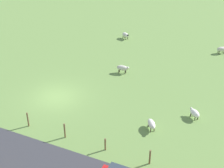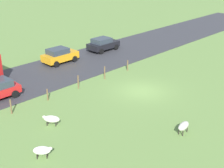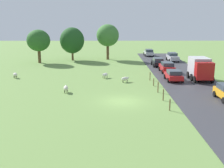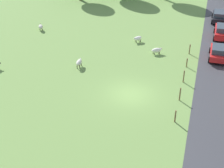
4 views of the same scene
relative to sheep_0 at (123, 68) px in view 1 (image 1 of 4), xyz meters
name	(u,v)px [view 1 (image 1 of 4)]	position (x,y,z in m)	size (l,w,h in m)	color
ground_plane	(57,97)	(6.40, -3.61, -0.55)	(160.00, 160.00, 0.00)	#6B8E47
sheep_0	(123,68)	(0.00, 0.00, 0.00)	(0.63, 1.29, 0.81)	beige
sheep_1	(126,35)	(-8.04, -2.98, -0.08)	(0.98, 1.16, 0.74)	silver
sheep_2	(222,49)	(-8.60, 8.23, -0.04)	(0.99, 1.17, 0.78)	beige
sheep_3	(152,124)	(7.22, 5.41, -0.08)	(1.23, 1.07, 0.73)	silver
sheep_4	(195,113)	(4.47, 8.09, -0.08)	(1.08, 1.11, 0.74)	white
fence_post_1	(28,119)	(10.78, -3.34, 0.07)	(0.12, 0.12, 1.25)	brown
fence_post_2	(65,131)	(10.78, -0.07, 0.07)	(0.12, 0.12, 1.26)	brown
fence_post_3	(105,144)	(10.78, 3.21, -0.05)	(0.12, 0.12, 1.00)	brown
fence_post_4	(150,157)	(10.78, 6.48, 0.03)	(0.12, 0.12, 1.16)	brown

